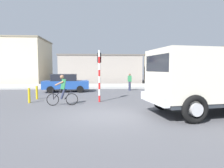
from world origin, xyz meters
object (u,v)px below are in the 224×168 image
cyclist (62,90)px  car_red_near (66,83)px  traffic_light_pole (99,69)px  pedestrian_near_kerb (130,82)px  bollard_near (29,95)px  bollard_far (37,93)px  truck_foreground (209,78)px

cyclist → car_red_near: 6.59m
traffic_light_pole → pedestrian_near_kerb: 6.84m
bollard_near → bollard_far: same height
truck_foreground → cyclist: (-7.04, 2.47, -0.80)m
truck_foreground → traffic_light_pole: traffic_light_pole is taller
traffic_light_pole → car_red_near: (-3.07, 5.39, -1.25)m
truck_foreground → pedestrian_near_kerb: 9.96m
traffic_light_pole → pedestrian_near_kerb: size_ratio=1.98×
bollard_near → bollard_far: (0.00, 1.40, 0.00)m
pedestrian_near_kerb → bollard_far: 8.61m
truck_foreground → bollard_near: bearing=159.7°
bollard_near → traffic_light_pole: bearing=2.5°
pedestrian_near_kerb → bollard_far: (-7.07, -4.89, -0.40)m
pedestrian_near_kerb → bollard_near: bearing=-138.4°
truck_foreground → car_red_near: bearing=131.8°
car_red_near → bollard_near: 5.71m
car_red_near → bollard_near: size_ratio=4.60×
cyclist → car_red_near: cyclist is taller
truck_foreground → pedestrian_near_kerb: size_ratio=3.54×
car_red_near → bollard_far: 4.35m
pedestrian_near_kerb → bollard_near: size_ratio=1.80×
cyclist → bollard_far: cyclist is taller
cyclist → bollard_near: bearing=156.8°
cyclist → car_red_near: (-1.00, 6.51, -0.05)m
car_red_near → bollard_near: car_red_near is taller
bollard_near → pedestrian_near_kerb: bearing=41.6°
traffic_light_pole → bollard_near: (-4.25, -0.19, -1.62)m
pedestrian_near_kerb → truck_foreground: bearing=-77.5°
truck_foreground → bollard_near: (-9.22, 3.40, -1.22)m
car_red_near → pedestrian_near_kerb: bearing=6.9°
traffic_light_pole → bollard_far: traffic_light_pole is taller
cyclist → bollard_far: bearing=133.0°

